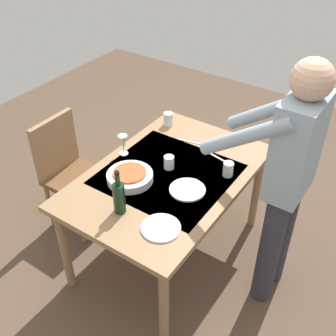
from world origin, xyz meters
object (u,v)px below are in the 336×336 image
object	(u,v)px
dining_table	(168,183)
person_server	(287,177)
dinner_plate_far	(187,190)
chair_near	(67,167)
water_cup_near_right	(228,169)
water_cup_far_left	(168,119)
wine_bottle	(119,197)
serving_bowl_pasta	(130,176)
dinner_plate_near	(161,228)
water_cup_near_left	(169,162)
wine_glass_left	(123,141)

from	to	relation	value
dining_table	person_server	size ratio (longest dim) A/B	0.83
dining_table	person_server	bearing A→B (deg)	100.94
dinner_plate_far	chair_near	bearing A→B (deg)	-87.27
dining_table	dinner_plate_far	bearing A→B (deg)	70.24
water_cup_near_right	water_cup_far_left	bearing A→B (deg)	-114.34
water_cup_far_left	person_server	bearing A→B (deg)	70.82
wine_bottle	serving_bowl_pasta	world-z (taller)	wine_bottle
dinner_plate_near	serving_bowl_pasta	bearing A→B (deg)	-120.69
wine_bottle	dinner_plate_near	distance (m)	0.30
water_cup_far_left	dinner_plate_far	world-z (taller)	water_cup_far_left
chair_near	water_cup_near_right	world-z (taller)	chair_near
serving_bowl_pasta	dinner_plate_far	distance (m)	0.38
chair_near	water_cup_near_left	world-z (taller)	chair_near
water_cup_near_left	dinner_plate_near	size ratio (longest dim) A/B	0.40
chair_near	water_cup_near_left	distance (m)	0.88
wine_bottle	water_cup_near_right	xyz separation A→B (m)	(-0.66, 0.37, -0.06)
dinner_plate_far	person_server	bearing A→B (deg)	111.51
wine_bottle	water_cup_far_left	distance (m)	1.02
wine_glass_left	water_cup_near_right	size ratio (longest dim) A/B	1.51
water_cup_near_right	dinner_plate_far	xyz separation A→B (m)	(0.28, -0.14, -0.04)
dining_table	person_server	xyz separation A→B (m)	(-0.14, 0.73, 0.29)
water_cup_near_right	dinner_plate_near	distance (m)	0.66
water_cup_far_left	dinner_plate_near	size ratio (longest dim) A/B	0.46
dining_table	water_cup_far_left	size ratio (longest dim) A/B	13.39
dining_table	water_cup_near_right	bearing A→B (deg)	122.18
dining_table	wine_glass_left	size ratio (longest dim) A/B	9.33
chair_near	person_server	bearing A→B (deg)	99.38
water_cup_near_left	serving_bowl_pasta	size ratio (longest dim) A/B	0.31
dining_table	chair_near	world-z (taller)	chair_near
water_cup_near_left	chair_near	bearing A→B (deg)	-77.60
water_cup_far_left	dinner_plate_far	xyz separation A→B (m)	(0.59, 0.54, -0.05)
person_server	serving_bowl_pasta	world-z (taller)	person_server
water_cup_near_right	dinner_plate_far	world-z (taller)	water_cup_near_right
chair_near	wine_bottle	world-z (taller)	wine_bottle
wine_bottle	dinner_plate_far	world-z (taller)	wine_bottle
water_cup_near_right	person_server	bearing A→B (deg)	80.35
dinner_plate_far	dinner_plate_near	bearing A→B (deg)	8.15
person_server	dinner_plate_far	xyz separation A→B (m)	(0.21, -0.54, -0.20)
water_cup_far_left	serving_bowl_pasta	xyz separation A→B (m)	(0.71, 0.18, -0.02)
dinner_plate_far	water_cup_near_left	bearing A→B (deg)	-119.75
water_cup_near_left	dinner_plate_near	world-z (taller)	water_cup_near_left
chair_near	wine_bottle	distance (m)	0.95
wine_bottle	serving_bowl_pasta	size ratio (longest dim) A/B	0.99
wine_bottle	serving_bowl_pasta	distance (m)	0.30
chair_near	serving_bowl_pasta	xyz separation A→B (m)	(0.07, 0.69, 0.26)
person_server	dining_table	bearing A→B (deg)	-79.06
water_cup_far_left	serving_bowl_pasta	bearing A→B (deg)	14.25
dining_table	wine_bottle	bearing A→B (deg)	-4.43
person_server	chair_near	bearing A→B (deg)	-80.62
water_cup_near_right	dinner_plate_near	bearing A→B (deg)	-7.45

